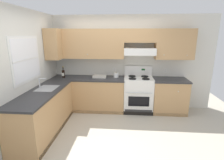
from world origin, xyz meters
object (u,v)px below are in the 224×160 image
object	(u,v)px
stove	(138,94)
bowl	(100,77)
wine_bottle	(63,73)
paper_towel_roll	(116,75)

from	to	relation	value
stove	bowl	size ratio (longest dim) A/B	3.40
wine_bottle	paper_towel_roll	world-z (taller)	wine_bottle
stove	wine_bottle	distance (m)	2.10
paper_towel_roll	stove	bearing A→B (deg)	-7.67
wine_bottle	bowl	xyz separation A→B (m)	(0.97, 0.07, -0.10)
stove	wine_bottle	bearing A→B (deg)	-178.79
stove	bowl	world-z (taller)	stove
stove	bowl	distance (m)	1.15
bowl	paper_towel_roll	world-z (taller)	paper_towel_roll
wine_bottle	paper_towel_roll	size ratio (longest dim) A/B	2.31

